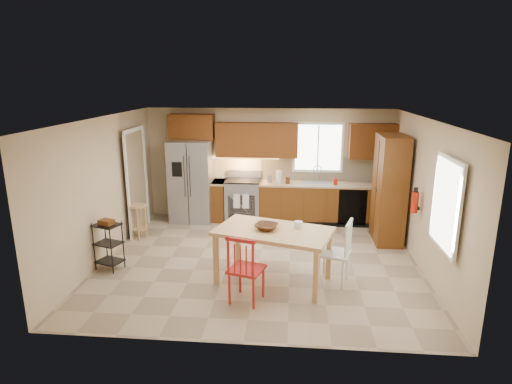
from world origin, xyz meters
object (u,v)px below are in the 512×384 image
Objects in this scene: fire_extinguisher at (415,202)px; table_jar at (298,226)px; chair_white at (334,252)px; refrigerator at (192,181)px; pantry at (389,189)px; bar_stool at (139,222)px; table_bowl at (266,230)px; range_stove at (243,201)px; chair_red at (247,268)px; soap_bottle at (335,180)px; dining_table at (273,256)px; utility_cart at (109,246)px.

table_jar is at bearing -157.38° from fire_extinguisher.
refrigerator is at bearing 62.90° from chair_white.
pantry is 12.50× the size of table_jar.
bar_stool is (-3.73, 1.61, -0.16)m from chair_white.
bar_stool is (-2.67, 1.66, -0.51)m from table_bowl.
range_stove is 3.65m from chair_red.
pantry is at bearing 46.59° from table_jar.
range_stove is at bearing 161.71° from pantry.
table_bowl is at bearing -138.81° from pantry.
refrigerator is at bearing -177.01° from range_stove.
soap_bottle is at bearing 38.93° from bar_stool.
refrigerator is 4.76m from fire_extinguisher.
bar_stool is (-3.16, 1.55, -0.55)m from table_jar.
pantry is 5.92× the size of table_bowl.
dining_table is at bearing -158.43° from fire_extinguisher.
table_bowl is (0.24, 0.65, 0.35)m from chair_red.
refrigerator reaches higher than range_stove.
pantry reaches higher than chair_white.
dining_table is 1.70× the size of chair_red.
fire_extinguisher is at bearing 22.62° from table_jar.
chair_red is at bearing -101.10° from dining_table.
chair_red is at bearing -133.58° from pantry.
chair_red is (-0.35, -0.65, 0.09)m from dining_table.
table_jar is (-1.97, -0.82, -0.20)m from fire_extinguisher.
soap_bottle is 0.19× the size of chair_red.
soap_bottle is 4.83m from utility_cart.
fire_extinguisher reaches higher than table_jar.
chair_white is (1.78, -2.92, 0.05)m from range_stove.
table_bowl is (-2.26, -1.98, -0.18)m from pantry.
soap_bottle is at bearing 12.08° from chair_white.
dining_table is (-2.35, -0.93, -0.67)m from fire_extinguisher.
bar_stool is at bearing 166.34° from dining_table.
fire_extinguisher reaches higher than range_stove.
table_bowl is 3.18m from bar_stool.
table_jar is at bearing 17.43° from utility_cart.
refrigerator is 2.59× the size of bar_stool.
bar_stool is at bearing 83.85° from chair_white.
utility_cart is (-2.67, 0.21, -0.45)m from table_bowl.
table_bowl is 2.11× the size of table_jar.
utility_cart is (-3.98, -2.67, -0.58)m from soap_bottle.
pantry is 2.53× the size of utility_cart.
utility_cart is at bearing 175.48° from table_bowl.
chair_white reaches higher than range_stove.
chair_white is 2.90× the size of table_bowl.
pantry reaches higher than bar_stool.
table_jar is at bearing -67.04° from range_stove.
refrigerator is at bearing 122.72° from table_bowl.
range_stove is at bearing 2.99° from refrigerator.
soap_bottle is at bearing 83.45° from chair_red.
table_jar reaches higher than range_stove.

